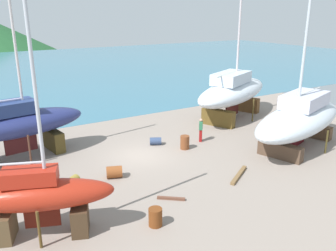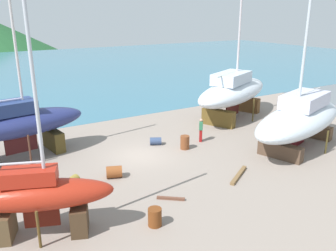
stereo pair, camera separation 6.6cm
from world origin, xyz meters
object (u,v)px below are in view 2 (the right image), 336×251
object	(u,v)px
sailboat_mid_port	(233,91)
barrel_tar_black	(185,142)
sailboat_small_center	(18,124)
barrel_by_slipway	(114,172)
barrel_ochre	(155,217)
sailboat_large_starboard	(300,118)
worker	(201,130)
sailboat_far_slipway	(39,196)
barrel_rust_far	(72,182)
barrel_tipped_center	(156,141)

from	to	relation	value
sailboat_mid_port	barrel_tar_black	bearing A→B (deg)	-176.78
sailboat_small_center	barrel_by_slipway	distance (m)	7.40
barrel_ochre	sailboat_large_starboard	bearing A→B (deg)	14.13
sailboat_small_center	barrel_by_slipway	bearing A→B (deg)	-64.67
sailboat_mid_port	worker	xyz separation A→B (m)	(-5.94, -3.45, -1.54)
sailboat_far_slipway	barrel_rust_far	xyz separation A→B (m)	(2.32, 3.73, -1.59)
sailboat_large_starboard	worker	distance (m)	6.92
barrel_tar_black	sailboat_mid_port	bearing A→B (deg)	27.79
barrel_ochre	sailboat_far_slipway	bearing A→B (deg)	157.41
sailboat_far_slipway	worker	size ratio (longest dim) A/B	6.43
sailboat_mid_port	sailboat_far_slipway	bearing A→B (deg)	-177.86
sailboat_mid_port	barrel_by_slipway	size ratio (longest dim) A/B	19.83
sailboat_small_center	sailboat_far_slipway	world-z (taller)	sailboat_small_center
barrel_tipped_center	barrel_tar_black	xyz separation A→B (m)	(1.35, -1.74, 0.20)
sailboat_small_center	barrel_tipped_center	bearing A→B (deg)	-25.35
sailboat_far_slipway	barrel_rust_far	size ratio (longest dim) A/B	12.49
barrel_tar_black	barrel_tipped_center	bearing A→B (deg)	127.78
sailboat_small_center	sailboat_mid_port	world-z (taller)	sailboat_mid_port
barrel_by_slipway	worker	bearing A→B (deg)	16.31
sailboat_far_slipway	barrel_rust_far	bearing A→B (deg)	78.96
worker	barrel_tipped_center	xyz separation A→B (m)	(-3.18, 1.10, -0.63)
barrel_by_slipway	barrel_tar_black	distance (m)	6.16
worker	barrel_ochre	bearing A→B (deg)	-96.29
sailboat_far_slipway	barrel_rust_far	world-z (taller)	sailboat_far_slipway
sailboat_far_slipway	sailboat_mid_port	world-z (taller)	sailboat_mid_port
sailboat_far_slipway	sailboat_mid_port	distance (m)	20.68
barrel_ochre	barrel_by_slipway	bearing A→B (deg)	86.64
sailboat_small_center	sailboat_mid_port	distance (m)	17.74
sailboat_large_starboard	sailboat_small_center	world-z (taller)	sailboat_large_starboard
sailboat_large_starboard	barrel_ochre	bearing A→B (deg)	-3.38
worker	barrel_ochre	size ratio (longest dim) A/B	2.08
sailboat_small_center	barrel_rust_far	world-z (taller)	sailboat_small_center
sailboat_large_starboard	worker	world-z (taller)	sailboat_large_starboard
sailboat_far_slipway	sailboat_small_center	bearing A→B (deg)	106.51
sailboat_large_starboard	barrel_ochre	xyz separation A→B (m)	(-13.36, -3.36, -1.67)
sailboat_far_slipway	barrel_rust_far	distance (m)	4.67
worker	barrel_by_slipway	world-z (taller)	worker
sailboat_small_center	sailboat_far_slipway	xyz separation A→B (m)	(-0.73, -9.48, -0.39)
sailboat_far_slipway	barrel_ochre	world-z (taller)	sailboat_far_slipway
sailboat_large_starboard	barrel_tipped_center	size ratio (longest dim) A/B	22.07
sailboat_small_center	sailboat_mid_port	size ratio (longest dim) A/B	0.71
barrel_ochre	barrel_rust_far	distance (m)	5.96
sailboat_far_slipway	barrel_by_slipway	xyz separation A→B (m)	(4.75, 3.57, -1.52)
barrel_by_slipway	barrel_rust_far	size ratio (longest dim) A/B	0.99
sailboat_large_starboard	barrel_ochre	world-z (taller)	sailboat_large_starboard
barrel_tipped_center	barrel_rust_far	distance (m)	7.72
sailboat_large_starboard	barrel_tipped_center	distance (m)	10.20
barrel_tar_black	worker	bearing A→B (deg)	19.54
barrel_ochre	barrel_tar_black	bearing A→B (deg)	48.35
barrel_tipped_center	barrel_tar_black	size ratio (longest dim) A/B	0.86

